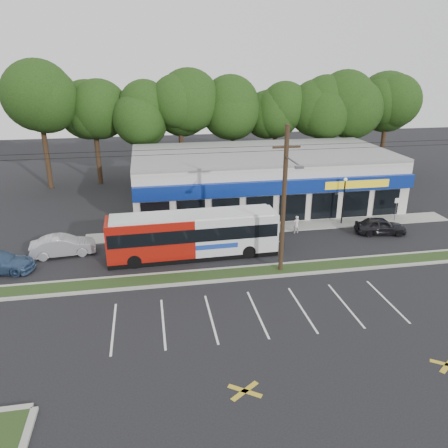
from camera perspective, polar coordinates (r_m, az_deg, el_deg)
name	(u,v)px	position (r m, az deg, el deg)	size (l,w,h in m)	color
ground	(241,281)	(29.08, 2.24, -7.46)	(120.00, 120.00, 0.00)	black
grass_strip	(238,273)	(29.92, 1.83, -6.47)	(40.00, 1.60, 0.12)	#1E3415
curb_south	(241,279)	(29.18, 2.18, -7.21)	(40.00, 0.25, 0.14)	#9E9E93
curb_north	(235,268)	(30.66, 1.50, -5.74)	(40.00, 0.25, 0.14)	#9E9E93
sidewalk	(275,227)	(38.17, 6.71, -0.41)	(32.00, 2.20, 0.10)	#9E9E93
strip_mall	(261,178)	(43.83, 4.91, 6.03)	(25.00, 12.55, 5.30)	#B8B4AB
utility_pole	(282,196)	(28.52, 7.57, 3.59)	(50.00, 2.77, 10.00)	black
lamp_post	(344,195)	(39.26, 15.39, 3.62)	(0.30, 0.30, 4.25)	black
sign_post	(396,205)	(41.76, 21.60, 2.30)	(0.45, 0.10, 2.23)	#59595E
tree_line	(228,108)	(52.17, 0.54, 14.91)	(46.76, 6.76, 11.83)	black
metrobus	(193,234)	(31.98, -4.07, -1.29)	(12.44, 2.93, 3.33)	maroon
car_dark	(380,226)	(38.64, 19.76, -0.23)	(1.67, 4.14, 1.41)	black
car_silver	(63,246)	(34.57, -20.29, -2.67)	(1.61, 4.62, 1.52)	#A1A1A8
pedestrian_a	(296,225)	(36.96, 9.42, -0.08)	(0.56, 0.37, 1.54)	silver
pedestrian_b	(275,232)	(34.93, 6.65, -1.00)	(0.85, 0.67, 1.76)	beige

